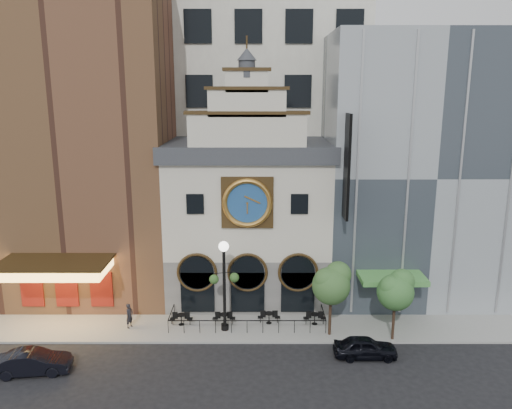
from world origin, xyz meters
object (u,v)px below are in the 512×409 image
at_px(car_left, 33,362).
at_px(lamppost, 224,276).
at_px(bistro_2, 269,317).
at_px(tree_right, 396,289).
at_px(pedestrian, 129,316).
at_px(tree_left, 332,283).
at_px(bistro_0, 181,319).
at_px(bistro_3, 315,318).
at_px(car_right, 365,347).
at_px(bistro_1, 224,318).

height_order(car_left, lamppost, lamppost).
bearing_deg(bistro_2, tree_right, -15.37).
xyz_separation_m(pedestrian, tree_right, (17.70, -1.61, 2.60)).
xyz_separation_m(bistro_2, pedestrian, (-9.60, -0.62, 0.40)).
distance_m(bistro_2, tree_left, 5.41).
relative_size(bistro_0, car_left, 0.37).
xyz_separation_m(bistro_3, car_left, (-17.06, -5.94, 0.09)).
bearing_deg(tree_left, bistro_3, 120.85).
distance_m(car_right, pedestrian, 15.87).
relative_size(bistro_1, tree_right, 0.33).
xyz_separation_m(bistro_1, tree_left, (7.20, -1.42, 3.21)).
bearing_deg(pedestrian, tree_right, -71.17).
relative_size(car_left, lamppost, 0.68).
relative_size(pedestrian, tree_right, 0.37).
xyz_separation_m(bistro_2, tree_left, (4.05, -1.60, 3.21)).
bearing_deg(pedestrian, bistro_1, -62.13).
xyz_separation_m(bistro_3, tree_right, (4.92, -2.09, 3.00)).
bearing_deg(car_left, bistro_0, -60.79).
height_order(bistro_1, car_right, car_right).
bearing_deg(car_right, pedestrian, 76.78).
height_order(bistro_2, car_right, car_right).
relative_size(bistro_2, lamppost, 0.25).
height_order(car_right, pedestrian, pedestrian).
distance_m(bistro_0, car_left, 9.71).
relative_size(bistro_0, bistro_3, 1.00).
xyz_separation_m(bistro_3, pedestrian, (-12.78, -0.48, 0.40)).
bearing_deg(bistro_2, bistro_0, -177.69).
relative_size(bistro_0, pedestrian, 0.91).
bearing_deg(tree_left, car_left, -165.97).
height_order(lamppost, tree_left, lamppost).
height_order(lamppost, tree_right, lamppost).
relative_size(bistro_1, car_left, 0.37).
bearing_deg(bistro_3, car_left, -160.80).
bearing_deg(bistro_2, bistro_1, -176.68).
bearing_deg(bistro_1, tree_left, -11.13).
height_order(pedestrian, tree_right, tree_right).
bearing_deg(tree_right, bistro_0, 172.07).
distance_m(bistro_0, tree_right, 14.66).
bearing_deg(bistro_1, bistro_2, 3.32).
bearing_deg(tree_left, bistro_0, 172.42).
distance_m(bistro_0, lamppost, 4.66).
relative_size(bistro_3, pedestrian, 0.91).
bearing_deg(lamppost, pedestrian, 163.54).
bearing_deg(car_right, car_left, 95.36).
bearing_deg(pedestrian, car_left, 165.96).
xyz_separation_m(car_right, pedestrian, (-15.43, 3.67, 0.36)).
relative_size(bistro_1, bistro_3, 1.00).
xyz_separation_m(car_left, tree_right, (21.98, 3.85, 2.91)).
distance_m(car_right, tree_right, 4.26).
distance_m(bistro_2, lamppost, 4.68).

